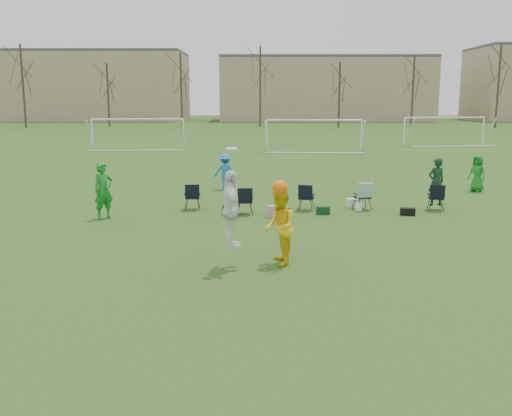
{
  "coord_description": "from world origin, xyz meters",
  "views": [
    {
      "loc": [
        -0.31,
        -12.3,
        4.01
      ],
      "look_at": [
        -0.36,
        2.08,
        1.25
      ],
      "focal_mm": 40.0,
      "sensor_mm": 36.0,
      "label": 1
    }
  ],
  "objects_px": {
    "fielder_green_near": "(104,191)",
    "goal_mid": "(314,126)",
    "goal_right": "(445,123)",
    "fielder_blue": "(225,172)",
    "center_contest": "(259,219)",
    "goal_left": "(138,125)",
    "fielder_green_far": "(477,173)"
  },
  "relations": [
    {
      "from": "fielder_blue",
      "to": "goal_left",
      "type": "distance_m",
      "value": 22.47
    },
    {
      "from": "goal_left",
      "to": "goal_right",
      "type": "height_order",
      "value": "same"
    },
    {
      "from": "fielder_green_near",
      "to": "goal_mid",
      "type": "bearing_deg",
      "value": 25.16
    },
    {
      "from": "goal_left",
      "to": "goal_mid",
      "type": "height_order",
      "value": "same"
    },
    {
      "from": "fielder_blue",
      "to": "goal_mid",
      "type": "relative_size",
      "value": 0.22
    },
    {
      "from": "center_contest",
      "to": "goal_mid",
      "type": "bearing_deg",
      "value": 82.12
    },
    {
      "from": "goal_mid",
      "to": "goal_right",
      "type": "xyz_separation_m",
      "value": [
        12.0,
        6.0,
        0.0
      ]
    },
    {
      "from": "fielder_blue",
      "to": "center_contest",
      "type": "xyz_separation_m",
      "value": [
        1.51,
        -12.01,
        0.37
      ]
    },
    {
      "from": "fielder_green_near",
      "to": "goal_mid",
      "type": "xyz_separation_m",
      "value": [
        9.53,
        25.32,
        0.96
      ]
    },
    {
      "from": "goal_left",
      "to": "goal_right",
      "type": "bearing_deg",
      "value": 3.75
    },
    {
      "from": "fielder_green_near",
      "to": "goal_right",
      "type": "height_order",
      "value": "goal_right"
    },
    {
      "from": "fielder_blue",
      "to": "center_contest",
      "type": "distance_m",
      "value": 12.11
    },
    {
      "from": "fielder_green_near",
      "to": "goal_left",
      "type": "relative_size",
      "value": 0.26
    },
    {
      "from": "goal_left",
      "to": "fielder_green_far",
      "type": "bearing_deg",
      "value": -53.08
    },
    {
      "from": "fielder_green_far",
      "to": "goal_mid",
      "type": "bearing_deg",
      "value": 159.05
    },
    {
      "from": "fielder_green_far",
      "to": "goal_mid",
      "type": "xyz_separation_m",
      "value": [
        -5.3,
        19.5,
        1.12
      ]
    },
    {
      "from": "fielder_green_near",
      "to": "center_contest",
      "type": "height_order",
      "value": "center_contest"
    },
    {
      "from": "fielder_blue",
      "to": "goal_mid",
      "type": "bearing_deg",
      "value": -106.97
    },
    {
      "from": "goal_right",
      "to": "fielder_green_near",
      "type": "bearing_deg",
      "value": -132.5
    },
    {
      "from": "goal_right",
      "to": "fielder_blue",
      "type": "bearing_deg",
      "value": -133.55
    },
    {
      "from": "fielder_green_near",
      "to": "fielder_green_far",
      "type": "distance_m",
      "value": 15.94
    },
    {
      "from": "fielder_green_near",
      "to": "goal_mid",
      "type": "height_order",
      "value": "goal_mid"
    },
    {
      "from": "center_contest",
      "to": "goal_right",
      "type": "xyz_separation_m",
      "value": [
        16.28,
        36.89,
        0.75
      ]
    },
    {
      "from": "fielder_blue",
      "to": "center_contest",
      "type": "relative_size",
      "value": 0.55
    },
    {
      "from": "goal_mid",
      "to": "fielder_green_far",
      "type": "bearing_deg",
      "value": -70.78
    },
    {
      "from": "center_contest",
      "to": "goal_mid",
      "type": "xyz_separation_m",
      "value": [
        4.28,
        30.89,
        0.75
      ]
    },
    {
      "from": "fielder_green_near",
      "to": "goal_right",
      "type": "distance_m",
      "value": 38.02
    },
    {
      "from": "fielder_green_near",
      "to": "goal_right",
      "type": "relative_size",
      "value": 0.26
    },
    {
      "from": "fielder_blue",
      "to": "center_contest",
      "type": "bearing_deg",
      "value": 97.2
    },
    {
      "from": "fielder_green_near",
      "to": "fielder_green_far",
      "type": "relative_size",
      "value": 1.19
    },
    {
      "from": "fielder_blue",
      "to": "fielder_green_far",
      "type": "height_order",
      "value": "fielder_green_far"
    },
    {
      "from": "goal_left",
      "to": "goal_mid",
      "type": "relative_size",
      "value": 1.0
    }
  ]
}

